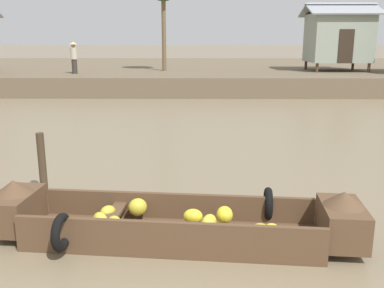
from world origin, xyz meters
TOP-DOWN VIEW (x-y plane):
  - ground_plane at (0.00, 10.00)m, footprint 300.00×300.00m
  - riverbank_strip at (0.00, 28.45)m, footprint 160.00×20.00m
  - banana_boat at (-0.11, 3.70)m, footprint 5.35×1.57m
  - stilt_house_mid_left at (8.26, 23.27)m, footprint 3.94×3.40m
  - vendor_person at (-6.29, 21.04)m, footprint 0.44×0.44m
  - mooring_post at (-2.64, 5.58)m, footprint 0.14×0.14m

SIDE VIEW (x-z plane):
  - ground_plane at x=0.00m, z-range 0.00..0.00m
  - banana_boat at x=-0.11m, z-range -0.13..0.71m
  - riverbank_strip at x=0.00m, z-range 0.00..0.98m
  - mooring_post at x=-2.64m, z-range 0.00..1.18m
  - vendor_person at x=-6.29m, z-range 1.08..2.74m
  - stilt_house_mid_left at x=8.26m, z-range 1.02..4.77m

